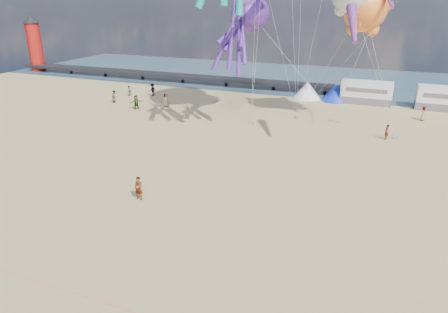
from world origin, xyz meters
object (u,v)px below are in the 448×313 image
motorhome_0 (366,93)px  beachgoer_4 (136,102)px  beachgoer_7 (115,97)px  standing_person (139,188)px  tent_blue (336,92)px  sandbag_e (297,118)px  windsock_right (353,24)px  sandbag_b (338,122)px  kite_octopus_purple (251,14)px  beachgoer_2 (153,90)px  sandbag_c (395,138)px  tent_white (307,90)px  motorhome_1 (445,99)px  beachgoer_1 (129,91)px  sandbag_a (251,123)px  beachgoer_0 (423,113)px  lighthouse (35,47)px  kite_teddy_orange (365,10)px  beachgoer_5 (386,132)px  beachgoer_6 (166,100)px  sandbag_d (331,121)px

motorhome_0 → beachgoer_4: motorhome_0 is taller
beachgoer_7 → standing_person: bearing=-156.2°
tent_blue → sandbag_e: size_ratio=8.00×
windsock_right → sandbag_b: bearing=85.1°
beachgoer_4 → beachgoer_7: (-4.72, 1.91, -0.05)m
sandbag_b → kite_octopus_purple: size_ratio=0.05×
beachgoer_2 → sandbag_c: 34.04m
tent_white → standing_person: size_ratio=2.29×
motorhome_1 → beachgoer_1: motorhome_1 is taller
sandbag_a → sandbag_c: same height
beachgoer_2 → beachgoer_4: beachgoer_4 is taller
motorhome_0 → tent_white: 8.01m
beachgoer_7 → kite_octopus_purple: 22.25m
beachgoer_0 → beachgoer_1: 39.54m
beachgoer_7 → windsock_right: 34.08m
lighthouse → beachgoer_2: size_ratio=4.96×
beachgoer_7 → kite_teddy_orange: (31.20, 1.32, 11.46)m
tent_blue → motorhome_1: bearing=0.0°
beachgoer_7 → sandbag_c: 35.94m
motorhome_0 → kite_teddy_orange: 15.45m
sandbag_e → beachgoer_4: bearing=-171.0°
beachgoer_5 → kite_teddy_orange: 12.76m
beachgoer_6 → windsock_right: (23.41, -9.88, 10.59)m
beachgoer_0 → kite_teddy_orange: bearing=145.9°
motorhome_1 → beachgoer_7: bearing=-163.5°
lighthouse → windsock_right: windsock_right is taller
tent_blue → sandbag_a: (-7.52, -14.84, -1.09)m
lighthouse → motorhome_0: (62.00, -4.00, -3.00)m
sandbag_a → beachgoer_7: bearing=173.0°
beachgoer_1 → beachgoer_7: beachgoer_7 is taller
beachgoer_5 → sandbag_e: (-10.00, 3.95, -0.68)m
sandbag_d → sandbag_e: 3.99m
motorhome_1 → beachgoer_4: size_ratio=3.63×
beachgoer_6 → sandbag_c: beachgoer_6 is taller
lighthouse → sandbag_e: lighthouse is taller
beachgoer_5 → beachgoer_6: size_ratio=0.88×
beachgoer_0 → beachgoer_2: 36.17m
beachgoer_2 → kite_octopus_purple: bearing=91.9°
beachgoer_6 → sandbag_e: bearing=-69.0°
motorhome_0 → sandbag_a: 18.84m
sandbag_a → tent_blue: bearing=63.1°
lighthouse → beachgoer_6: size_ratio=5.03×
sandbag_b → kite_octopus_purple: (-10.40, -1.56, 11.73)m
tent_white → beachgoer_5: bearing=-53.9°
beachgoer_2 → kite_teddy_orange: (28.51, -4.13, 11.41)m
beachgoer_2 → beachgoer_5: 33.26m
motorhome_1 → sandbag_c: 15.57m
tent_blue → sandbag_b: tent_blue is taller
sandbag_a → sandbag_c: bearing=1.5°
motorhome_1 → sandbag_e: (-16.59, -11.00, -1.39)m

